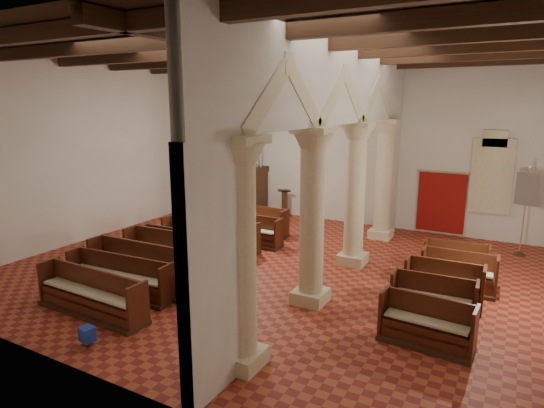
{
  "coord_description": "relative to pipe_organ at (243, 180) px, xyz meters",
  "views": [
    {
      "loc": [
        5.79,
        -10.63,
        4.56
      ],
      "look_at": [
        -0.33,
        0.5,
        1.75
      ],
      "focal_mm": 30.0,
      "sensor_mm": 36.0,
      "label": 1
    }
  ],
  "objects": [
    {
      "name": "tube_heater_a",
      "position": [
        1.76,
        -9.22,
        -1.21
      ],
      "size": [
        1.06,
        0.47,
        0.11
      ],
      "primitive_type": "cylinder",
      "rotation": [
        0.0,
        1.57,
        -0.34
      ],
      "color": "white",
      "rests_on": "floor"
    },
    {
      "name": "nave_pew_0",
      "position": [
        2.31,
        -9.89,
        -1.04
      ],
      "size": [
        2.98,
        0.75,
        1.0
      ],
      "rotation": [
        0.0,
        0.0,
        -0.03
      ],
      "color": "#3E2313",
      "rests_on": "floor"
    },
    {
      "name": "aisle_pew_2",
      "position": [
        9.03,
        -5.63,
        -1.02
      ],
      "size": [
        1.74,
        0.72,
        1.03
      ],
      "rotation": [
        0.0,
        0.0,
        0.02
      ],
      "color": "#3E2313",
      "rests_on": "floor"
    },
    {
      "name": "nave_pew_8",
      "position": [
        1.9,
        -2.76,
        -1.04
      ],
      "size": [
        3.19,
        0.76,
        1.02
      ],
      "rotation": [
        0.0,
        0.0,
        -0.02
      ],
      "color": "#3E2313",
      "rests_on": "floor"
    },
    {
      "name": "tube_heater_b",
      "position": [
        1.74,
        -8.64,
        -1.21
      ],
      "size": [
        1.05,
        0.19,
        0.1
      ],
      "primitive_type": "cylinder",
      "rotation": [
        0.0,
        1.57,
        -0.08
      ],
      "color": "white",
      "rests_on": "floor"
    },
    {
      "name": "nave_pew_4",
      "position": [
        1.92,
        -6.5,
        -1.03
      ],
      "size": [
        2.71,
        0.72,
        1.02
      ],
      "rotation": [
        0.0,
        0.0,
        0.01
      ],
      "color": "#3E2313",
      "rests_on": "floor"
    },
    {
      "name": "aisle_pew_1",
      "position": [
        8.95,
        -6.52,
        -1.04
      ],
      "size": [
        1.78,
        0.73,
        0.97
      ],
      "rotation": [
        0.0,
        0.0,
        0.05
      ],
      "color": "#3E2313",
      "rests_on": "floor"
    },
    {
      "name": "processional_banner",
      "position": [
        10.56,
        -0.78,
        -0.53
      ],
      "size": [
        0.62,
        0.79,
        2.75
      ],
      "rotation": [
        0.0,
        0.0,
        -0.25
      ],
      "color": "#3E2313",
      "rests_on": "floor"
    },
    {
      "name": "wall_front",
      "position": [
        4.5,
        -11.5,
        1.63
      ],
      "size": [
        14.0,
        0.02,
        6.0
      ],
      "primitive_type": "cube",
      "color": "silver",
      "rests_on": "floor"
    },
    {
      "name": "hymnal_box_a",
      "position": [
        3.34,
        -10.86,
        -1.13
      ],
      "size": [
        0.32,
        0.28,
        0.28
      ],
      "primitive_type": "cube",
      "rotation": [
        0.0,
        0.0,
        -0.2
      ],
      "color": "navy",
      "rests_on": "floor"
    },
    {
      "name": "nave_pew_2",
      "position": [
        2.33,
        -8.26,
        -0.99
      ],
      "size": [
        3.35,
        0.84,
        1.14
      ],
      "rotation": [
        0.0,
        0.0,
        0.02
      ],
      "color": "#3E2313",
      "rests_on": "floor"
    },
    {
      "name": "hymnal_box_c",
      "position": [
        3.23,
        -5.32,
        -1.09
      ],
      "size": [
        0.44,
        0.4,
        0.36
      ],
      "primitive_type": "cube",
      "rotation": [
        0.0,
        0.0,
        -0.32
      ],
      "color": "navy",
      "rests_on": "floor"
    },
    {
      "name": "aisle_pew_0",
      "position": [
        9.04,
        -7.73,
        -1.04
      ],
      "size": [
        1.79,
        0.76,
        0.97
      ],
      "rotation": [
        0.0,
        0.0,
        -0.07
      ],
      "color": "#3E2313",
      "rests_on": "floor"
    },
    {
      "name": "pipe_organ",
      "position": [
        0.0,
        0.0,
        0.0
      ],
      "size": [
        2.1,
        0.85,
        4.4
      ],
      "color": "#3E2313",
      "rests_on": "floor"
    },
    {
      "name": "wall_left",
      "position": [
        -2.5,
        -5.5,
        1.63
      ],
      "size": [
        0.02,
        12.0,
        6.0
      ],
      "primitive_type": "cube",
      "color": "silver",
      "rests_on": "floor"
    },
    {
      "name": "aisle_pew_3",
      "position": [
        9.23,
        -4.61,
        -1.03
      ],
      "size": [
        1.78,
        0.7,
        1.0
      ],
      "rotation": [
        0.0,
        0.0,
        0.02
      ],
      "color": "#3E2313",
      "rests_on": "floor"
    },
    {
      "name": "aisle_pew_4",
      "position": [
        9.06,
        -3.65,
        -1.05
      ],
      "size": [
        1.68,
        0.74,
        0.95
      ],
      "rotation": [
        0.0,
        0.0,
        0.07
      ],
      "color": "#3E2313",
      "rests_on": "floor"
    },
    {
      "name": "nave_pew_7",
      "position": [
        2.41,
        -3.85,
        -1.05
      ],
      "size": [
        2.83,
        0.65,
        0.98
      ],
      "rotation": [
        0.0,
        0.0,
        -0.0
      ],
      "color": "#3E2313",
      "rests_on": "floor"
    },
    {
      "name": "wall_back",
      "position": [
        4.5,
        0.5,
        1.63
      ],
      "size": [
        14.0,
        0.02,
        6.0
      ],
      "primitive_type": "cube",
      "color": "silver",
      "rests_on": "floor"
    },
    {
      "name": "ceiling_beams",
      "position": [
        4.5,
        -5.5,
        4.45
      ],
      "size": [
        13.8,
        11.8,
        0.3
      ],
      "primitive_type": null,
      "color": "#3E2313",
      "rests_on": "wall_back"
    },
    {
      "name": "hymnal_box_b",
      "position": [
        3.9,
        -8.46,
        -1.13
      ],
      "size": [
        0.29,
        0.25,
        0.27
      ],
      "primitive_type": "cube",
      "rotation": [
        0.0,
        0.0,
        -0.1
      ],
      "color": "#153A96",
      "rests_on": "floor"
    },
    {
      "name": "ceiling",
      "position": [
        4.5,
        -5.5,
        4.63
      ],
      "size": [
        14.0,
        14.0,
        0.0
      ],
      "primitive_type": "plane",
      "rotation": [
        3.14,
        0.0,
        0.0
      ],
      "color": "black",
      "rests_on": "wall_back"
    },
    {
      "name": "window_back",
      "position": [
        9.5,
        0.48,
        0.83
      ],
      "size": [
        1.0,
        0.03,
        2.2
      ],
      "primitive_type": "cube",
      "color": "#2E6853",
      "rests_on": "wall_back"
    },
    {
      "name": "dossal_curtain",
      "position": [
        8.0,
        0.42,
        -0.21
      ],
      "size": [
        1.8,
        0.07,
        2.17
      ],
      "color": "maroon",
      "rests_on": "floor"
    },
    {
      "name": "nave_pew_1",
      "position": [
        2.05,
        -8.84,
        -1.05
      ],
      "size": [
        2.99,
        0.82,
        0.97
      ],
      "rotation": [
        0.0,
        0.0,
        0.06
      ],
      "color": "#3E2313",
      "rests_on": "floor"
    },
    {
      "name": "nave_pew_5",
      "position": [
        1.96,
        -5.44,
        -1.02
      ],
      "size": [
        2.88,
        0.85,
        1.05
      ],
      "rotation": [
        0.0,
        0.0,
        -0.05
      ],
      "color": "#3E2313",
      "rests_on": "floor"
    },
    {
      "name": "floor",
      "position": [
        4.5,
        -5.5,
        -1.37
      ],
      "size": [
        14.0,
        14.0,
        0.0
      ],
      "primitive_type": "plane",
      "color": "#983D21",
      "rests_on": "ground"
    },
    {
      "name": "arcade",
      "position": [
        6.3,
        -5.5,
        2.19
      ],
      "size": [
        0.9,
        11.9,
        6.0
      ],
      "color": "beige",
      "rests_on": "floor"
    },
    {
      "name": "nave_pew_6",
      "position": [
        1.98,
        -4.81,
        -1.04
      ],
      "size": [
        3.07,
        0.72,
        1.0
      ],
      "rotation": [
        0.0,
        0.0,
        0.02
      ],
      "color": "#3E2313",
      "rests_on": "floor"
    },
    {
      "name": "lectern",
      "position": [
        2.01,
        -0.01,
        -0.87
      ],
      "size": [
        0.58,
        0.61,
        1.22
      ],
      "rotation": [
        0.0,
        0.0,
        0.3
      ],
      "color": "#3E2C13",
      "rests_on": "floor"
    },
    {
      "name": "nave_pew_3",
      "position": [
        2.21,
        -7.08,
        -0.99
      ],
      "size": [
        3.02,
        0.87,
        1.14
      ],
      "rotation": [
        0.0,
        0.0,
        0.04
      ],
      "color": "#3E2313",
      "rests_on": "floor"
    }
  ]
}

